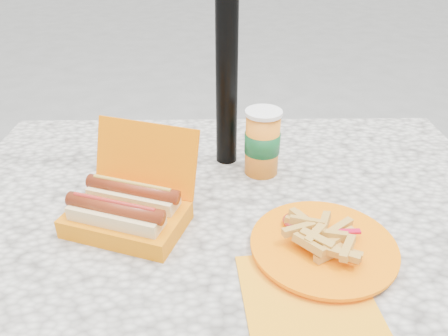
{
  "coord_description": "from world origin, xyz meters",
  "views": [
    {
      "loc": [
        -0.02,
        -0.78,
        1.28
      ],
      "look_at": [
        -0.01,
        0.03,
        0.8
      ],
      "focal_mm": 35.0,
      "sensor_mm": 36.0,
      "label": 1
    }
  ],
  "objects_px": {
    "fries_plate": "(321,247)",
    "soda_cup": "(262,142)",
    "hotdog_box": "(128,208)",
    "umbrella_pole": "(227,12)"
  },
  "relations": [
    {
      "from": "fries_plate",
      "to": "hotdog_box",
      "type": "bearing_deg",
      "value": 166.02
    },
    {
      "from": "fries_plate",
      "to": "soda_cup",
      "type": "distance_m",
      "value": 0.31
    },
    {
      "from": "umbrella_pole",
      "to": "soda_cup",
      "type": "bearing_deg",
      "value": -36.87
    },
    {
      "from": "umbrella_pole",
      "to": "fries_plate",
      "type": "distance_m",
      "value": 0.51
    },
    {
      "from": "hotdog_box",
      "to": "soda_cup",
      "type": "bearing_deg",
      "value": 55.11
    },
    {
      "from": "fries_plate",
      "to": "soda_cup",
      "type": "xyz_separation_m",
      "value": [
        -0.08,
        0.29,
        0.06
      ]
    },
    {
      "from": "fries_plate",
      "to": "soda_cup",
      "type": "bearing_deg",
      "value": 105.84
    },
    {
      "from": "hotdog_box",
      "to": "soda_cup",
      "type": "height_order",
      "value": "hotdog_box"
    },
    {
      "from": "umbrella_pole",
      "to": "fries_plate",
      "type": "bearing_deg",
      "value": -65.06
    },
    {
      "from": "soda_cup",
      "to": "fries_plate",
      "type": "bearing_deg",
      "value": -74.16
    }
  ]
}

